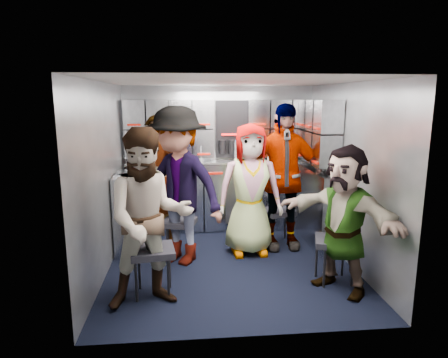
{
  "coord_description": "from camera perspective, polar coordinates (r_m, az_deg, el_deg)",
  "views": [
    {
      "loc": [
        -0.49,
        -4.43,
        1.93
      ],
      "look_at": [
        -0.03,
        0.35,
        0.95
      ],
      "focal_mm": 32.0,
      "sensor_mm": 36.0,
      "label": 1
    }
  ],
  "objects": [
    {
      "name": "floor",
      "position": [
        4.85,
        0.8,
        -11.87
      ],
      "size": [
        3.0,
        3.0,
        0.0
      ],
      "primitive_type": "plane",
      "color": "black",
      "rests_on": "ground"
    },
    {
      "name": "wall_back",
      "position": [
        6.01,
        -0.72,
        3.15
      ],
      "size": [
        2.8,
        0.04,
        2.1
      ],
      "primitive_type": "cube",
      "color": "gray",
      "rests_on": "ground"
    },
    {
      "name": "wall_left",
      "position": [
        4.6,
        -16.76,
        0.05
      ],
      "size": [
        0.04,
        3.0,
        2.1
      ],
      "primitive_type": "cube",
      "color": "gray",
      "rests_on": "ground"
    },
    {
      "name": "wall_right",
      "position": [
        4.89,
        17.37,
        0.67
      ],
      "size": [
        0.04,
        3.0,
        2.1
      ],
      "primitive_type": "cube",
      "color": "gray",
      "rests_on": "ground"
    },
    {
      "name": "ceiling",
      "position": [
        4.46,
        0.88,
        13.75
      ],
      "size": [
        2.8,
        3.0,
        0.02
      ],
      "primitive_type": "cube",
      "color": "silver",
      "rests_on": "wall_back"
    },
    {
      "name": "cart_bank_back",
      "position": [
        5.91,
        -0.54,
        -2.48
      ],
      "size": [
        2.68,
        0.38,
        0.99
      ],
      "primitive_type": "cube",
      "color": "gray",
      "rests_on": "ground"
    },
    {
      "name": "cart_bank_left",
      "position": [
        5.24,
        -12.97,
        -4.64
      ],
      "size": [
        0.38,
        0.76,
        0.99
      ],
      "primitive_type": "cube",
      "color": "gray",
      "rests_on": "ground"
    },
    {
      "name": "counter",
      "position": [
        5.81,
        -0.55,
        2.5
      ],
      "size": [
        2.68,
        0.42,
        0.03
      ],
      "primitive_type": "cube",
      "color": "silver",
      "rests_on": "cart_bank_back"
    },
    {
      "name": "locker_bank_back",
      "position": [
        5.81,
        -0.61,
        7.23
      ],
      "size": [
        2.68,
        0.28,
        0.82
      ],
      "primitive_type": "cube",
      "color": "gray",
      "rests_on": "wall_back"
    },
    {
      "name": "locker_bank_right",
      "position": [
        5.43,
        13.34,
        6.61
      ],
      "size": [
        0.28,
        1.0,
        0.82
      ],
      "primitive_type": "cube",
      "color": "gray",
      "rests_on": "wall_right"
    },
    {
      "name": "right_cabinet",
      "position": [
        5.51,
        13.2,
        -3.8
      ],
      "size": [
        0.28,
        1.2,
        1.0
      ],
      "primitive_type": "cube",
      "color": "gray",
      "rests_on": "ground"
    },
    {
      "name": "coffee_niche",
      "position": [
        5.89,
        1.1,
        7.09
      ],
      "size": [
        0.46,
        0.16,
        0.84
      ],
      "primitive_type": null,
      "color": "black",
      "rests_on": "wall_back"
    },
    {
      "name": "red_latch_strip",
      "position": [
        5.64,
        -0.37,
        0.83
      ],
      "size": [
        2.6,
        0.02,
        0.03
      ],
      "primitive_type": "cube",
      "color": "#AE1206",
      "rests_on": "cart_bank_back"
    },
    {
      "name": "jump_seat_near_left",
      "position": [
        4.03,
        -10.16,
        -10.43
      ],
      "size": [
        0.46,
        0.44,
        0.49
      ],
      "rotation": [
        0.0,
        0.0,
        0.13
      ],
      "color": "black",
      "rests_on": "ground"
    },
    {
      "name": "jump_seat_mid_left",
      "position": [
        4.96,
        -6.43,
        -6.44
      ],
      "size": [
        0.46,
        0.45,
        0.46
      ],
      "rotation": [
        0.0,
        0.0,
        -0.25
      ],
      "color": "black",
      "rests_on": "ground"
    },
    {
      "name": "jump_seat_center",
      "position": [
        5.22,
        3.34,
        -6.06
      ],
      "size": [
        0.43,
        0.42,
        0.4
      ],
      "rotation": [
        0.0,
        0.0,
        -0.38
      ],
      "color": "black",
      "rests_on": "ground"
    },
    {
      "name": "jump_seat_mid_right",
      "position": [
        5.43,
        7.64,
        -4.86
      ],
      "size": [
        0.49,
        0.48,
        0.46
      ],
      "rotation": [
        0.0,
        0.0,
        0.35
      ],
      "color": "black",
      "rests_on": "ground"
    },
    {
      "name": "jump_seat_near_right",
      "position": [
        4.4,
        15.59,
        -8.92
      ],
      "size": [
        0.5,
        0.48,
        0.48
      ],
      "rotation": [
        0.0,
        0.0,
        -0.29
      ],
      "color": "black",
      "rests_on": "ground"
    },
    {
      "name": "attendant_standing",
      "position": [
        5.14,
        -9.26,
        -0.54
      ],
      "size": [
        0.75,
        0.68,
        1.73
      ],
      "primitive_type": "imported",
      "rotation": [
        0.0,
        0.0,
        -0.55
      ],
      "color": "black",
      "rests_on": "ground"
    },
    {
      "name": "attendant_arc_a",
      "position": [
        3.72,
        -10.6,
        -5.68
      ],
      "size": [
        0.92,
        0.78,
        1.68
      ],
      "primitive_type": "imported",
      "rotation": [
        0.0,
        0.0,
        0.2
      ],
      "color": "black",
      "rests_on": "ground"
    },
    {
      "name": "attendant_arc_b",
      "position": [
        4.65,
        -6.61,
        -1.06
      ],
      "size": [
        1.37,
        1.23,
        1.84
      ],
      "primitive_type": "imported",
      "rotation": [
        0.0,
        0.0,
        -0.6
      ],
      "color": "black",
      "rests_on": "ground"
    },
    {
      "name": "attendant_arc_c",
      "position": [
        4.92,
        3.72,
        -1.55
      ],
      "size": [
        0.81,
        0.54,
        1.63
      ],
      "primitive_type": "imported",
      "rotation": [
        0.0,
        0.0,
        0.03
      ],
      "color": "black",
      "rests_on": "ground"
    },
    {
      "name": "attendant_arc_d",
      "position": [
        5.13,
        8.25,
        0.24
      ],
      "size": [
        1.1,
        0.48,
        1.87
      ],
      "primitive_type": "imported",
      "rotation": [
        0.0,
        0.0,
        0.02
      ],
      "color": "black",
      "rests_on": "ground"
    },
    {
      "name": "attendant_arc_e",
      "position": [
        4.14,
        16.72,
        -5.56
      ],
      "size": [
        1.16,
        1.39,
        1.49
      ],
      "primitive_type": "imported",
      "rotation": [
        0.0,
        0.0,
        -0.96
      ],
      "color": "black",
      "rests_on": "ground"
    },
    {
      "name": "bottle_left",
      "position": [
        5.75,
        -11.02,
        3.46
      ],
      "size": [
        0.07,
        0.07,
        0.22
      ],
      "primitive_type": "cylinder",
      "color": "white",
      "rests_on": "counter"
    },
    {
      "name": "bottle_mid",
      "position": [
        5.72,
        -3.31,
        3.64
      ],
      "size": [
        0.07,
        0.07,
        0.23
      ],
      "primitive_type": "cylinder",
      "color": "white",
      "rests_on": "counter"
    },
    {
      "name": "bottle_right",
      "position": [
        5.76,
        1.8,
        3.98
      ],
      "size": [
        0.06,
        0.06,
        0.28
      ],
      "primitive_type": "cylinder",
      "color": "white",
      "rests_on": "counter"
    },
    {
      "name": "cup_left",
      "position": [
        5.72,
        -6.42,
        2.92
      ],
      "size": [
        0.09,
        0.09,
        0.09
      ],
      "primitive_type": "cylinder",
      "color": "#C3B089",
      "rests_on": "counter"
    },
    {
      "name": "cup_right",
      "position": [
        5.85,
        6.61,
        3.17
      ],
      "size": [
        0.08,
        0.08,
        0.11
      ],
      "primitive_type": "cylinder",
      "color": "#C3B089",
      "rests_on": "counter"
    }
  ]
}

